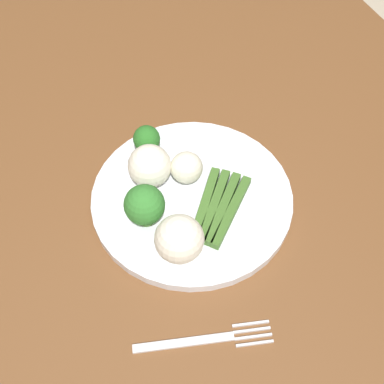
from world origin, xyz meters
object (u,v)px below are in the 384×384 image
object	(u,v)px
plate	(192,197)
fork	(205,340)
asparagus_bundle	(219,207)
cauliflower_near_fork	(150,167)
broccoli_near_center	(144,205)
cauliflower_edge	(187,168)
cauliflower_mid	(179,239)
dining_table	(169,213)
broccoli_back_right	(147,139)

from	to	relation	value
plate	fork	distance (m)	0.20
asparagus_bundle	cauliflower_near_fork	distance (m)	0.11
broccoli_near_center	fork	size ratio (longest dim) A/B	0.40
cauliflower_edge	cauliflower_mid	xyz separation A→B (m)	(0.11, -0.05, 0.01)
dining_table	broccoli_near_center	world-z (taller)	broccoli_near_center
cauliflower_mid	dining_table	bearing A→B (deg)	168.41
dining_table	asparagus_bundle	world-z (taller)	asparagus_bundle
dining_table	broccoli_back_right	bearing A→B (deg)	-167.72
cauliflower_edge	cauliflower_near_fork	size ratio (longest dim) A/B	0.75
broccoli_near_center	fork	xyz separation A→B (m)	(0.17, 0.01, -0.05)
asparagus_bundle	cauliflower_edge	bearing A→B (deg)	58.62
cauliflower_edge	dining_table	bearing A→B (deg)	-121.07
dining_table	cauliflower_mid	xyz separation A→B (m)	(0.13, -0.03, 0.13)
cauliflower_mid	fork	distance (m)	0.12
dining_table	cauliflower_edge	bearing A→B (deg)	58.93
plate	cauliflower_mid	size ratio (longest dim) A/B	4.50
plate	cauliflower_near_fork	world-z (taller)	cauliflower_near_fork
asparagus_bundle	fork	size ratio (longest dim) A/B	0.75
broccoli_back_right	broccoli_near_center	xyz separation A→B (m)	(0.12, -0.04, 0.01)
broccoli_near_center	cauliflower_edge	size ratio (longest dim) A/B	1.43
cauliflower_edge	cauliflower_near_fork	bearing A→B (deg)	-104.68
cauliflower_edge	cauliflower_mid	size ratio (longest dim) A/B	0.73
plate	cauliflower_mid	xyz separation A→B (m)	(0.08, -0.05, 0.04)
dining_table	broccoli_back_right	world-z (taller)	broccoli_back_right
cauliflower_edge	cauliflower_near_fork	xyz separation A→B (m)	(-0.01, -0.05, 0.01)
broccoli_back_right	broccoli_near_center	world-z (taller)	broccoli_near_center
broccoli_back_right	cauliflower_mid	world-z (taller)	cauliflower_mid
asparagus_bundle	broccoli_back_right	distance (m)	0.15
asparagus_bundle	cauliflower_mid	bearing A→B (deg)	162.04
fork	broccoli_back_right	bearing A→B (deg)	98.73
asparagus_bundle	cauliflower_edge	xyz separation A→B (m)	(-0.07, -0.02, 0.02)
plate	cauliflower_near_fork	size ratio (longest dim) A/B	4.65
cauliflower_edge	broccoli_near_center	bearing A→B (deg)	-56.82
cauliflower_edge	cauliflower_mid	world-z (taller)	cauliflower_mid
broccoli_back_right	fork	world-z (taller)	broccoli_back_right
broccoli_back_right	fork	size ratio (longest dim) A/B	0.30
asparagus_bundle	broccoli_near_center	size ratio (longest dim) A/B	1.87
plate	broccoli_back_right	bearing A→B (deg)	-161.10
broccoli_near_center	fork	distance (m)	0.18
plate	broccoli_near_center	bearing A→B (deg)	-74.68
dining_table	cauliflower_near_fork	distance (m)	0.13
plate	cauliflower_mid	distance (m)	0.10
broccoli_back_right	cauliflower_near_fork	bearing A→B (deg)	-12.69
dining_table	cauliflower_edge	size ratio (longest dim) A/B	32.40
cauliflower_edge	cauliflower_near_fork	distance (m)	0.05
fork	asparagus_bundle	bearing A→B (deg)	75.82
asparagus_bundle	cauliflower_mid	xyz separation A→B (m)	(0.04, -0.07, 0.03)
plate	cauliflower_mid	bearing A→B (deg)	-30.91
plate	asparagus_bundle	xyz separation A→B (m)	(0.04, 0.02, 0.01)
dining_table	broccoli_back_right	xyz separation A→B (m)	(-0.05, -0.01, 0.13)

